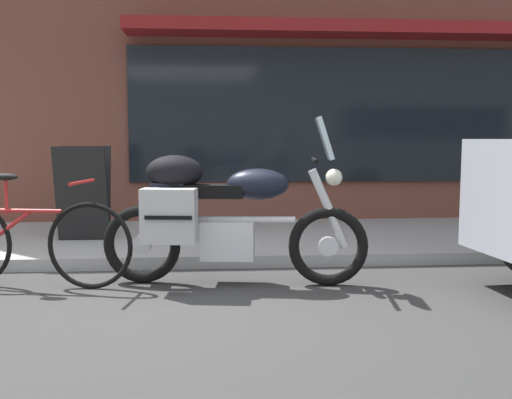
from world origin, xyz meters
TOP-DOWN VIEW (x-y plane):
  - ground_plane at (0.00, 0.00)m, footprint 80.00×80.00m
  - touring_motorcycle at (0.47, 0.70)m, footprint 2.24×0.66m
  - parked_bicycle at (-1.10, 0.73)m, footprint 1.73×0.49m
  - sandwich_board_sign at (-1.00, 2.33)m, footprint 0.55×0.43m

SIDE VIEW (x-z plane):
  - ground_plane at x=0.00m, z-range 0.00..0.00m
  - parked_bicycle at x=-1.10m, z-range -0.09..0.86m
  - touring_motorcycle at x=0.47m, z-range -0.09..1.32m
  - sandwich_board_sign at x=-1.00m, z-range 0.13..1.15m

